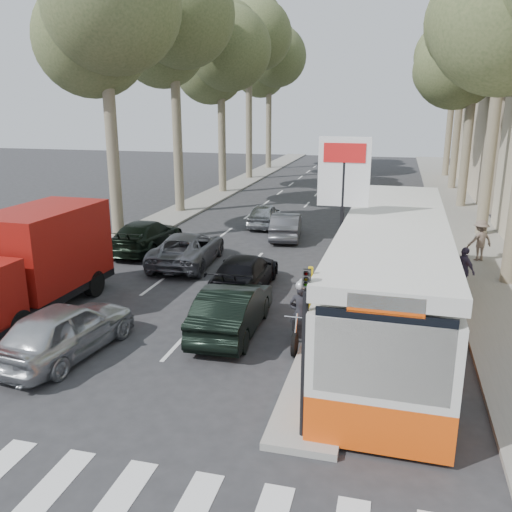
{
  "coord_description": "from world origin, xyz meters",
  "views": [
    {
      "loc": [
        4.7,
        -10.84,
        6.51
      ],
      "look_at": [
        0.37,
        5.99,
        1.6
      ],
      "focal_mm": 38.0,
      "sensor_mm": 36.0,
      "label": 1
    }
  ],
  "objects": [
    {
      "name": "traffic_island",
      "position": [
        3.25,
        11.0,
        0.08
      ],
      "size": [
        1.5,
        26.0,
        0.16
      ],
      "primitive_type": "cube",
      "color": "gray",
      "rests_on": "ground"
    },
    {
      "name": "dark_hatchback",
      "position": [
        0.34,
        3.31,
        0.72
      ],
      "size": [
        1.64,
        4.43,
        1.45
      ],
      "primitive_type": "imported",
      "rotation": [
        0.0,
        0.0,
        3.17
      ],
      "color": "black",
      "rests_on": "ground"
    },
    {
      "name": "tree_l_b",
      "position": [
        -7.97,
        20.11,
        11.07
      ],
      "size": [
        7.4,
        7.2,
        14.88
      ],
      "color": "#6B604C",
      "rests_on": "ground"
    },
    {
      "name": "tree_r_e",
      "position": [
        9.23,
        42.11,
        10.38
      ],
      "size": [
        7.4,
        7.2,
        14.1
      ],
      "color": "#6B604C",
      "rests_on": "ground"
    },
    {
      "name": "red_truck",
      "position": [
        -6.29,
        3.47,
        1.72
      ],
      "size": [
        2.47,
        6.16,
        3.25
      ],
      "rotation": [
        0.0,
        0.0,
        -0.02
      ],
      "color": "black",
      "rests_on": "ground"
    },
    {
      "name": "tree_l_a",
      "position": [
        -7.87,
        12.11,
        10.38
      ],
      "size": [
        7.4,
        7.2,
        14.1
      ],
      "color": "#6B604C",
      "rests_on": "ground"
    },
    {
      "name": "billboard",
      "position": [
        3.25,
        5.0,
        3.7
      ],
      "size": [
        1.5,
        12.1,
        5.6
      ],
      "color": "yellow",
      "rests_on": "ground"
    },
    {
      "name": "tree_l_d",
      "position": [
        -7.87,
        36.11,
        11.76
      ],
      "size": [
        7.4,
        7.2,
        15.66
      ],
      "color": "#6B604C",
      "rests_on": "ground"
    },
    {
      "name": "motorcycle",
      "position": [
        2.4,
        3.23,
        0.85
      ],
      "size": [
        0.78,
        2.19,
        1.86
      ],
      "rotation": [
        0.0,
        0.0,
        -0.0
      ],
      "color": "black",
      "rests_on": "ground"
    },
    {
      "name": "silver_hatchback",
      "position": [
        -3.5,
        0.73,
        0.74
      ],
      "size": [
        2.29,
        4.55,
        1.49
      ],
      "primitive_type": "imported",
      "rotation": [
        0.0,
        0.0,
        3.02
      ],
      "color": "#AFB2B7",
      "rests_on": "ground"
    },
    {
      "name": "queue_car_e",
      "position": [
        -6.1,
        11.08,
        0.71
      ],
      "size": [
        2.04,
        4.9,
        1.41
      ],
      "primitive_type": "imported",
      "rotation": [
        0.0,
        0.0,
        3.15
      ],
      "color": "black",
      "rests_on": "ground"
    },
    {
      "name": "tree_l_e",
      "position": [
        -7.97,
        44.11,
        10.73
      ],
      "size": [
        7.4,
        7.2,
        14.49
      ],
      "color": "#6B604C",
      "rests_on": "ground"
    },
    {
      "name": "tree_r_d",
      "position": [
        9.13,
        34.11,
        11.07
      ],
      "size": [
        7.4,
        7.2,
        14.88
      ],
      "color": "#6B604C",
      "rests_on": "ground"
    },
    {
      "name": "pedestrian_near",
      "position": [
        7.2,
        8.23,
        0.95
      ],
      "size": [
        0.98,
        1.05,
        1.66
      ],
      "primitive_type": "imported",
      "rotation": [
        0.0,
        0.0,
        2.24
      ],
      "color": "#3C344E",
      "rests_on": "sidewalk_right"
    },
    {
      "name": "tree_r_c",
      "position": [
        9.03,
        26.11,
        9.69
      ],
      "size": [
        7.4,
        7.2,
        13.32
      ],
      "color": "#6B604C",
      "rests_on": "ground"
    },
    {
      "name": "queue_car_c",
      "position": [
        -2.11,
        17.44,
        0.64
      ],
      "size": [
        1.68,
        3.8,
        1.27
      ],
      "primitive_type": "imported",
      "rotation": [
        0.0,
        0.0,
        3.19
      ],
      "color": "#AFB3B7",
      "rests_on": "ground"
    },
    {
      "name": "ground",
      "position": [
        0.0,
        0.0,
        0.0
      ],
      "size": [
        120.0,
        120.0,
        0.0
      ],
      "primitive_type": "plane",
      "color": "#28282B",
      "rests_on": "ground"
    },
    {
      "name": "queue_car_b",
      "position": [
        -0.33,
        7.0,
        0.66
      ],
      "size": [
        1.98,
        4.58,
        1.31
      ],
      "primitive_type": "imported",
      "rotation": [
        0.0,
        0.0,
        3.17
      ],
      "color": "black",
      "rests_on": "ground"
    },
    {
      "name": "pedestrian_far",
      "position": [
        8.31,
        12.8,
        0.98
      ],
      "size": [
        1.21,
        0.95,
        1.72
      ],
      "primitive_type": "imported",
      "rotation": [
        0.0,
        0.0,
        3.63
      ],
      "color": "#6F5E53",
      "rests_on": "sidewalk_right"
    },
    {
      "name": "queue_car_a",
      "position": [
        -3.5,
        9.54,
        0.68
      ],
      "size": [
        2.59,
        5.03,
        1.36
      ],
      "primitive_type": "imported",
      "rotation": [
        0.0,
        0.0,
        3.21
      ],
      "color": "#54555C",
      "rests_on": "ground"
    },
    {
      "name": "sidewalk_right",
      "position": [
        8.6,
        25.0,
        0.06
      ],
      "size": [
        3.2,
        70.0,
        0.12
      ],
      "primitive_type": "cube",
      "color": "gray",
      "rests_on": "ground"
    },
    {
      "name": "queue_car_d",
      "position": [
        -0.4,
        15.0,
        0.65
      ],
      "size": [
        1.84,
        4.07,
        1.29
      ],
      "primitive_type": "imported",
      "rotation": [
        0.0,
        0.0,
        3.26
      ],
      "color": "#4D4E55",
      "rests_on": "ground"
    },
    {
      "name": "tree_l_c",
      "position": [
        -7.77,
        28.11,
        10.04
      ],
      "size": [
        7.4,
        7.2,
        13.71
      ],
      "color": "#6B604C",
      "rests_on": "ground"
    },
    {
      "name": "city_bus",
      "position": [
        4.8,
        4.71,
        1.79
      ],
      "size": [
        3.03,
        12.93,
        3.4
      ],
      "rotation": [
        0.0,
        0.0,
        -0.02
      ],
      "color": "#EE4C0D",
      "rests_on": "ground"
    },
    {
      "name": "traffic_light_island",
      "position": [
        3.25,
        -1.5,
        2.49
      ],
      "size": [
        0.16,
        0.41,
        3.6
      ],
      "color": "black",
      "rests_on": "ground"
    },
    {
      "name": "median_left",
      "position": [
        -8.0,
        28.0,
        0.06
      ],
      "size": [
        2.4,
        64.0,
        0.12
      ],
      "primitive_type": "cube",
      "color": "gray",
      "rests_on": "ground"
    }
  ]
}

